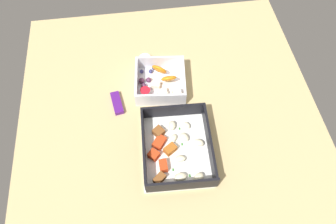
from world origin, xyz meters
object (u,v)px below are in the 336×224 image
pasta_container (176,149)px  fruit_bowl (160,82)px  candy_bar (117,103)px  paper_cup_liner (145,59)px

pasta_container → fruit_bowl: 20.69cm
pasta_container → candy_bar: size_ratio=3.05×
fruit_bowl → paper_cup_liner: size_ratio=4.24×
paper_cup_liner → candy_bar: bearing=147.7°
pasta_container → candy_bar: 21.10cm
pasta_container → paper_cup_liner: size_ratio=6.04×
candy_bar → pasta_container: bearing=-139.4°
candy_bar → fruit_bowl: bearing=-69.4°
fruit_bowl → candy_bar: bearing=110.6°
pasta_container → paper_cup_liner: bearing=11.5°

